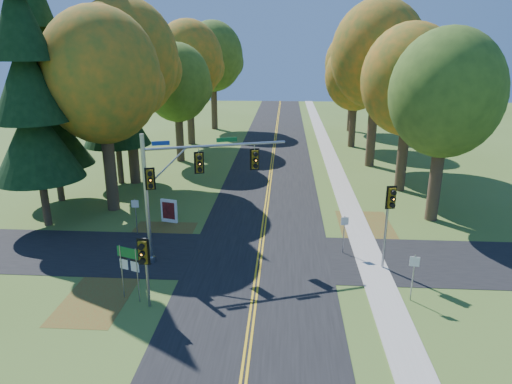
# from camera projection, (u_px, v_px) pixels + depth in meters

# --- Properties ---
(ground) EXTENTS (160.00, 160.00, 0.00)m
(ground) POSITION_uv_depth(u_px,v_px,m) (258.00, 273.00, 24.09)
(ground) COLOR #445F21
(ground) RESTS_ON ground
(road_main) EXTENTS (8.00, 160.00, 0.02)m
(road_main) POSITION_uv_depth(u_px,v_px,m) (258.00, 273.00, 24.09)
(road_main) COLOR black
(road_main) RESTS_ON ground
(road_cross) EXTENTS (60.00, 6.00, 0.02)m
(road_cross) POSITION_uv_depth(u_px,v_px,m) (260.00, 257.00, 25.99)
(road_cross) COLOR black
(road_cross) RESTS_ON ground
(centerline_left) EXTENTS (0.10, 160.00, 0.01)m
(centerline_left) POSITION_uv_depth(u_px,v_px,m) (256.00, 273.00, 24.09)
(centerline_left) COLOR gold
(centerline_left) RESTS_ON road_main
(centerline_right) EXTENTS (0.10, 160.00, 0.01)m
(centerline_right) POSITION_uv_depth(u_px,v_px,m) (259.00, 273.00, 24.08)
(centerline_right) COLOR gold
(centerline_right) RESTS_ON road_main
(sidewalk_east) EXTENTS (1.60, 160.00, 0.06)m
(sidewalk_east) POSITION_uv_depth(u_px,v_px,m) (376.00, 277.00, 23.70)
(sidewalk_east) COLOR #9E998E
(sidewalk_east) RESTS_ON ground
(leaf_patch_w_near) EXTENTS (4.00, 6.00, 0.00)m
(leaf_patch_w_near) POSITION_uv_depth(u_px,v_px,m) (157.00, 240.00, 28.30)
(leaf_patch_w_near) COLOR brown
(leaf_patch_w_near) RESTS_ON ground
(leaf_patch_e) EXTENTS (3.50, 8.00, 0.00)m
(leaf_patch_e) POSITION_uv_depth(u_px,v_px,m) (369.00, 233.00, 29.37)
(leaf_patch_e) COLOR brown
(leaf_patch_e) RESTS_ON ground
(leaf_patch_w_far) EXTENTS (3.00, 5.00, 0.00)m
(leaf_patch_w_far) POSITION_uv_depth(u_px,v_px,m) (97.00, 298.00, 21.71)
(leaf_patch_w_far) COLOR brown
(leaf_patch_w_far) RESTS_ON ground
(tree_w_a) EXTENTS (8.00, 8.00, 14.15)m
(tree_w_a) POSITION_uv_depth(u_px,v_px,m) (102.00, 77.00, 30.82)
(tree_w_a) COLOR #38281C
(tree_w_a) RESTS_ON ground
(tree_e_a) EXTENTS (7.20, 7.20, 12.73)m
(tree_e_a) POSITION_uv_depth(u_px,v_px,m) (447.00, 94.00, 29.11)
(tree_e_a) COLOR #38281C
(tree_e_a) RESTS_ON ground
(tree_w_b) EXTENTS (8.60, 8.60, 15.38)m
(tree_w_b) POSITION_uv_depth(u_px,v_px,m) (127.00, 60.00, 37.15)
(tree_w_b) COLOR #38281C
(tree_w_b) RESTS_ON ground
(tree_e_b) EXTENTS (7.60, 7.60, 13.33)m
(tree_e_b) POSITION_uv_depth(u_px,v_px,m) (410.00, 81.00, 35.51)
(tree_e_b) COLOR #38281C
(tree_e_b) RESTS_ON ground
(tree_w_c) EXTENTS (6.80, 6.80, 11.91)m
(tree_w_c) POSITION_uv_depth(u_px,v_px,m) (178.00, 83.00, 45.53)
(tree_w_c) COLOR #38281C
(tree_w_c) RESTS_ON ground
(tree_e_c) EXTENTS (8.80, 8.80, 15.79)m
(tree_e_c) POSITION_uv_depth(u_px,v_px,m) (378.00, 55.00, 42.75)
(tree_e_c) COLOR #38281C
(tree_e_c) RESTS_ON ground
(tree_w_d) EXTENTS (8.20, 8.20, 14.56)m
(tree_w_d) POSITION_uv_depth(u_px,v_px,m) (189.00, 61.00, 53.29)
(tree_w_d) COLOR #38281C
(tree_w_d) RESTS_ON ground
(tree_e_d) EXTENTS (7.00, 7.00, 12.32)m
(tree_e_d) POSITION_uv_depth(u_px,v_px,m) (356.00, 76.00, 52.25)
(tree_e_d) COLOR #38281C
(tree_e_d) RESTS_ON ground
(tree_w_e) EXTENTS (8.40, 8.40, 14.97)m
(tree_w_e) POSITION_uv_depth(u_px,v_px,m) (213.00, 57.00, 63.49)
(tree_w_e) COLOR #38281C
(tree_w_e) RESTS_ON ground
(tree_e_e) EXTENTS (7.80, 7.80, 13.74)m
(tree_e_e) POSITION_uv_depth(u_px,v_px,m) (354.00, 64.00, 62.06)
(tree_e_e) COLOR #38281C
(tree_e_e) RESTS_ON ground
(pine_a) EXTENTS (5.60, 5.60, 19.48)m
(pine_a) POSITION_uv_depth(u_px,v_px,m) (28.00, 85.00, 27.91)
(pine_a) COLOR #38281C
(pine_a) RESTS_ON ground
(pine_b) EXTENTS (5.60, 5.60, 17.31)m
(pine_b) POSITION_uv_depth(u_px,v_px,m) (47.00, 94.00, 33.06)
(pine_b) COLOR #38281C
(pine_b) RESTS_ON ground
(pine_c) EXTENTS (5.60, 5.60, 20.56)m
(pine_c) POSITION_uv_depth(u_px,v_px,m) (111.00, 69.00, 37.16)
(pine_c) COLOR #38281C
(pine_c) RESTS_ON ground
(traffic_mast) EXTENTS (7.54, 2.98, 7.20)m
(traffic_mast) POSITION_uv_depth(u_px,v_px,m) (183.00, 180.00, 24.45)
(traffic_mast) COLOR #9A9CA2
(traffic_mast) RESTS_ON ground
(east_signal_pole) EXTENTS (0.54, 0.63, 4.72)m
(east_signal_pole) POSITION_uv_depth(u_px,v_px,m) (390.00, 207.00, 23.42)
(east_signal_pole) COLOR #909398
(east_signal_pole) RESTS_ON ground
(ped_signal_pole) EXTENTS (0.55, 0.64, 3.49)m
(ped_signal_pole) POSITION_uv_depth(u_px,v_px,m) (144.00, 257.00, 20.07)
(ped_signal_pole) COLOR gray
(ped_signal_pole) RESTS_ON ground
(route_sign_cluster) EXTENTS (1.20, 0.48, 2.72)m
(route_sign_cluster) POSITION_uv_depth(u_px,v_px,m) (129.00, 263.00, 21.07)
(route_sign_cluster) COLOR gray
(route_sign_cluster) RESTS_ON ground
(info_kiosk) EXTENTS (1.17, 0.45, 1.62)m
(info_kiosk) POSITION_uv_depth(u_px,v_px,m) (169.00, 211.00, 30.90)
(info_kiosk) COLOR white
(info_kiosk) RESTS_ON ground
(reg_sign_e_north) EXTENTS (0.44, 0.11, 2.30)m
(reg_sign_e_north) POSITION_uv_depth(u_px,v_px,m) (344.00, 228.00, 26.00)
(reg_sign_e_north) COLOR gray
(reg_sign_e_north) RESTS_ON ground
(reg_sign_e_south) EXTENTS (0.45, 0.09, 2.34)m
(reg_sign_e_south) POSITION_uv_depth(u_px,v_px,m) (414.00, 270.00, 21.07)
(reg_sign_e_south) COLOR gray
(reg_sign_e_south) RESTS_ON ground
(reg_sign_w) EXTENTS (0.45, 0.09, 2.37)m
(reg_sign_w) POSITION_uv_depth(u_px,v_px,m) (136.00, 210.00, 28.65)
(reg_sign_w) COLOR gray
(reg_sign_w) RESTS_ON ground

